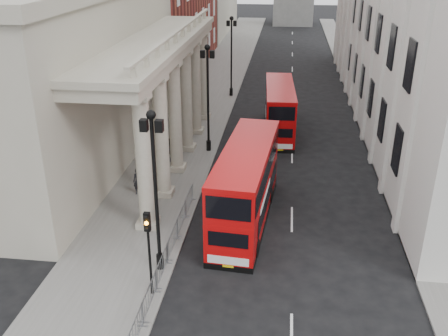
% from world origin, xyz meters
% --- Properties ---
extents(ground, '(260.00, 260.00, 0.00)m').
position_xyz_m(ground, '(0.00, 0.00, 0.00)').
color(ground, black).
rests_on(ground, ground).
extents(sidewalk_west, '(6.00, 140.00, 0.12)m').
position_xyz_m(sidewalk_west, '(-3.00, 30.00, 0.06)').
color(sidewalk_west, slate).
rests_on(sidewalk_west, ground).
extents(sidewalk_east, '(3.00, 140.00, 0.12)m').
position_xyz_m(sidewalk_east, '(13.50, 30.00, 0.06)').
color(sidewalk_east, slate).
rests_on(sidewalk_east, ground).
extents(kerb, '(0.20, 140.00, 0.14)m').
position_xyz_m(kerb, '(-0.05, 30.00, 0.07)').
color(kerb, slate).
rests_on(kerb, ground).
extents(portico_building, '(9.00, 28.00, 12.00)m').
position_xyz_m(portico_building, '(-10.50, 18.00, 6.00)').
color(portico_building, '#A19B87').
rests_on(portico_building, ground).
extents(lamp_post_south, '(1.05, 0.44, 8.32)m').
position_xyz_m(lamp_post_south, '(-0.60, 4.00, 4.91)').
color(lamp_post_south, black).
rests_on(lamp_post_south, sidewalk_west).
extents(lamp_post_mid, '(1.05, 0.44, 8.32)m').
position_xyz_m(lamp_post_mid, '(-0.60, 20.00, 4.91)').
color(lamp_post_mid, black).
rests_on(lamp_post_mid, sidewalk_west).
extents(lamp_post_north, '(1.05, 0.44, 8.32)m').
position_xyz_m(lamp_post_north, '(-0.60, 36.00, 4.91)').
color(lamp_post_north, black).
rests_on(lamp_post_north, sidewalk_west).
extents(traffic_light, '(0.28, 0.33, 4.30)m').
position_xyz_m(traffic_light, '(-0.50, 1.98, 3.11)').
color(traffic_light, black).
rests_on(traffic_light, sidewalk_west).
extents(crowd_barriers, '(0.50, 18.75, 1.10)m').
position_xyz_m(crowd_barriers, '(-0.35, 2.23, 0.67)').
color(crowd_barriers, gray).
rests_on(crowd_barriers, sidewalk_west).
extents(bus_near, '(3.39, 10.79, 4.58)m').
position_xyz_m(bus_near, '(3.23, 9.55, 2.40)').
color(bus_near, '#C0080A').
rests_on(bus_near, ground).
extents(bus_far, '(2.84, 9.78, 4.17)m').
position_xyz_m(bus_far, '(4.79, 25.12, 2.18)').
color(bus_far, '#B70809').
rests_on(bus_far, ground).
extents(pedestrian_a, '(0.71, 0.53, 1.78)m').
position_xyz_m(pedestrian_a, '(-3.98, 11.90, 1.01)').
color(pedestrian_a, black).
rests_on(pedestrian_a, sidewalk_west).
extents(pedestrian_b, '(0.82, 0.65, 1.62)m').
position_xyz_m(pedestrian_b, '(-3.37, 17.99, 0.93)').
color(pedestrian_b, black).
rests_on(pedestrian_b, sidewalk_west).
extents(pedestrian_c, '(0.93, 0.72, 1.68)m').
position_xyz_m(pedestrian_c, '(-3.29, 17.02, 0.96)').
color(pedestrian_c, black).
rests_on(pedestrian_c, sidewalk_west).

